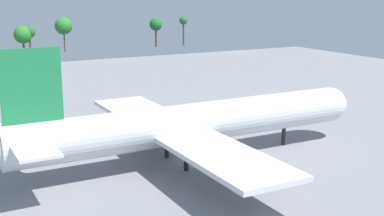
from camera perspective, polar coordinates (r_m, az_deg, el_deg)
The scene contains 5 objects.
ground_plane at distance 80.91m, azimuth 0.00°, elevation -5.98°, with size 250.45×250.45×0.00m, color gray.
cargo_airplane at distance 79.01m, azimuth -0.16°, elevation -1.79°, with size 62.61×51.57×19.23m.
baggage_tug at distance 111.41m, azimuth -6.77°, elevation -0.10°, with size 4.80×4.86×2.12m.
safety_cone_nose at distance 99.20m, azimuth 13.53°, elevation -2.56°, with size 0.43×0.43×0.61m, color orange.
tree_line_backdrop at distance 226.78m, azimuth -19.83°, elevation 8.13°, with size 164.02×7.58×15.20m.
Camera 1 is at (-36.27, -67.33, 26.40)m, focal length 47.36 mm.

